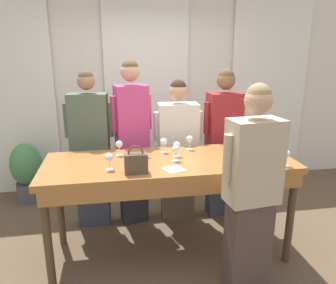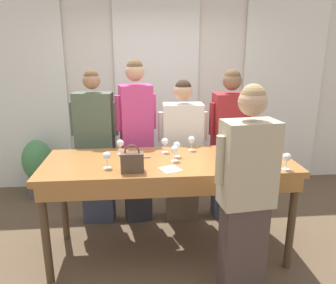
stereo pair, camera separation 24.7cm
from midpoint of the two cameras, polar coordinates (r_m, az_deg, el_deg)
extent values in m
plane|color=brown|center=(3.50, -1.87, -18.48)|extent=(18.00, 18.00, 0.00)
cube|color=silver|center=(4.78, -5.26, 8.99)|extent=(12.00, 0.06, 2.80)
cube|color=white|center=(4.93, -27.27, 6.84)|extent=(1.18, 0.03, 2.69)
cube|color=white|center=(4.72, -5.17, 8.22)|extent=(1.18, 0.03, 2.69)
cube|color=white|center=(5.21, 15.74, 8.42)|extent=(1.18, 0.03, 2.69)
cube|color=#9E6633|center=(3.06, -2.04, -3.69)|extent=(2.31, 0.85, 0.06)
cube|color=#9E6633|center=(2.72, -0.81, -8.33)|extent=(2.22, 0.03, 0.12)
cylinder|color=#4C3823|center=(3.01, -22.54, -15.66)|extent=(0.07, 0.07, 0.92)
cylinder|color=#4C3823|center=(3.28, 18.48, -12.50)|extent=(0.07, 0.07, 0.92)
cylinder|color=#4C3823|center=(3.61, -20.26, -9.94)|extent=(0.07, 0.07, 0.92)
cylinder|color=#4C3823|center=(3.84, 13.60, -7.79)|extent=(0.07, 0.07, 0.92)
cylinder|color=black|center=(3.34, 14.97, -0.34)|extent=(0.08, 0.08, 0.19)
cone|color=black|center=(3.31, 15.11, 1.55)|extent=(0.08, 0.08, 0.04)
cylinder|color=black|center=(3.30, 15.18, 2.49)|extent=(0.03, 0.03, 0.07)
cylinder|color=beige|center=(3.34, 14.96, -0.49)|extent=(0.08, 0.08, 0.07)
cube|color=brown|center=(2.74, -8.17, -3.73)|extent=(0.19, 0.10, 0.17)
torus|color=brown|center=(2.71, -8.25, -1.93)|extent=(0.13, 0.01, 0.13)
cylinder|color=white|center=(3.04, 17.55, -4.01)|extent=(0.07, 0.07, 0.00)
cylinder|color=white|center=(3.02, 17.61, -3.26)|extent=(0.01, 0.01, 0.08)
sphere|color=white|center=(3.00, 17.72, -2.01)|extent=(0.07, 0.07, 0.07)
cylinder|color=white|center=(3.36, 1.63, -1.33)|extent=(0.07, 0.07, 0.00)
cylinder|color=white|center=(3.34, 1.64, -0.65)|extent=(0.01, 0.01, 0.08)
sphere|color=white|center=(3.32, 1.65, 0.50)|extent=(0.07, 0.07, 0.07)
sphere|color=maroon|center=(3.33, 1.65, 0.35)|extent=(0.05, 0.05, 0.05)
cylinder|color=white|center=(3.23, -10.62, -2.29)|extent=(0.07, 0.07, 0.00)
cylinder|color=white|center=(3.22, -10.66, -1.58)|extent=(0.01, 0.01, 0.08)
sphere|color=white|center=(3.20, -10.72, -0.40)|extent=(0.07, 0.07, 0.07)
cylinder|color=white|center=(3.03, -1.01, -3.29)|extent=(0.07, 0.07, 0.00)
cylinder|color=white|center=(3.01, -1.02, -2.55)|extent=(0.01, 0.01, 0.08)
sphere|color=white|center=(2.99, -1.03, -1.29)|extent=(0.07, 0.07, 0.07)
cylinder|color=white|center=(2.88, -12.58, -4.74)|extent=(0.07, 0.07, 0.00)
cylinder|color=white|center=(2.86, -12.63, -3.96)|extent=(0.01, 0.01, 0.08)
sphere|color=white|center=(2.84, -12.72, -2.65)|extent=(0.07, 0.07, 0.07)
cylinder|color=white|center=(3.27, -2.91, -1.82)|extent=(0.07, 0.07, 0.00)
cylinder|color=white|center=(3.26, -2.93, -1.13)|extent=(0.01, 0.01, 0.08)
sphere|color=white|center=(3.24, -2.94, 0.05)|extent=(0.07, 0.07, 0.07)
cylinder|color=white|center=(3.52, 14.30, -1.00)|extent=(0.07, 0.07, 0.00)
cylinder|color=white|center=(3.51, 14.35, -0.35)|extent=(0.01, 0.01, 0.08)
sphere|color=white|center=(3.49, 14.43, 0.74)|extent=(0.07, 0.07, 0.07)
cylinder|color=white|center=(3.10, 12.07, -3.17)|extent=(0.07, 0.07, 0.00)
cylinder|color=white|center=(3.09, 12.11, -2.44)|extent=(0.01, 0.01, 0.08)
sphere|color=white|center=(3.07, 12.19, -1.21)|extent=(0.07, 0.07, 0.07)
cylinder|color=white|center=(3.15, -0.74, -2.51)|extent=(0.07, 0.07, 0.00)
cylinder|color=white|center=(3.14, -0.75, -1.79)|extent=(0.01, 0.01, 0.08)
sphere|color=white|center=(3.12, -0.75, -0.58)|extent=(0.07, 0.07, 0.07)
cylinder|color=white|center=(3.21, 11.41, -2.46)|extent=(0.07, 0.07, 0.00)
cylinder|color=white|center=(3.20, 11.45, -1.75)|extent=(0.01, 0.01, 0.08)
sphere|color=white|center=(3.18, 11.52, -0.56)|extent=(0.07, 0.07, 0.07)
cube|color=white|center=(2.82, -1.53, -4.78)|extent=(0.20, 0.20, 0.00)
cylinder|color=#193399|center=(3.09, -6.43, -2.91)|extent=(0.12, 0.03, 0.01)
cube|color=#383D51|center=(3.90, -14.68, -8.05)|extent=(0.37, 0.21, 0.85)
cube|color=#4C5B47|center=(3.66, -15.51, 2.91)|extent=(0.43, 0.25, 0.67)
sphere|color=#9E7051|center=(3.59, -16.07, 10.16)|extent=(0.19, 0.19, 0.19)
sphere|color=brown|center=(3.59, -16.11, 10.68)|extent=(0.16, 0.16, 0.16)
cylinder|color=#4C5B47|center=(3.61, -12.01, 3.79)|extent=(0.08, 0.08, 0.37)
cylinder|color=#4C5B47|center=(3.70, -19.04, 3.56)|extent=(0.08, 0.08, 0.37)
cube|color=#28282D|center=(3.87, -7.84, -7.46)|extent=(0.33, 0.25, 0.89)
cube|color=#C63D7A|center=(3.63, -8.32, 4.20)|extent=(0.38, 0.30, 0.71)
sphere|color=tan|center=(3.57, -8.64, 12.00)|extent=(0.21, 0.21, 0.21)
sphere|color=brown|center=(3.56, -8.67, 12.58)|extent=(0.18, 0.18, 0.18)
cylinder|color=#C63D7A|center=(3.67, -5.39, 5.26)|extent=(0.08, 0.08, 0.39)
cylinder|color=#C63D7A|center=(3.59, -11.38, 4.77)|extent=(0.08, 0.08, 0.39)
cube|color=brown|center=(3.95, -0.14, -7.79)|extent=(0.39, 0.23, 0.78)
cube|color=silver|center=(3.72, -0.15, 2.04)|extent=(0.46, 0.27, 0.61)
sphere|color=tan|center=(3.64, -0.15, 8.82)|extent=(0.21, 0.21, 0.21)
sphere|color=#332319|center=(3.63, -0.15, 9.39)|extent=(0.18, 0.18, 0.18)
cylinder|color=silver|center=(3.75, 3.55, 2.84)|extent=(0.07, 0.07, 0.34)
cylinder|color=silver|center=(3.69, -3.91, 2.61)|extent=(0.07, 0.07, 0.34)
cube|color=#383D51|center=(4.05, 7.52, -6.80)|extent=(0.33, 0.23, 0.83)
cube|color=maroon|center=(3.83, 7.92, 3.57)|extent=(0.39, 0.27, 0.66)
sphere|color=brown|center=(3.76, 8.20, 10.58)|extent=(0.21, 0.21, 0.21)
sphere|color=brown|center=(3.75, 8.22, 11.14)|extent=(0.18, 0.18, 0.18)
cylinder|color=maroon|center=(3.90, 10.87, 4.40)|extent=(0.07, 0.07, 0.36)
cylinder|color=maroon|center=(3.75, 4.92, 4.17)|extent=(0.07, 0.07, 0.36)
cube|color=#473833|center=(2.86, 11.15, -17.57)|extent=(0.36, 0.24, 0.83)
cube|color=tan|center=(2.53, 12.05, -3.42)|extent=(0.42, 0.28, 0.66)
sphere|color=tan|center=(2.42, 12.69, 7.04)|extent=(0.21, 0.21, 0.21)
sphere|color=#93754C|center=(2.41, 12.74, 7.89)|extent=(0.18, 0.18, 0.18)
cylinder|color=tan|center=(2.42, 7.49, -2.86)|extent=(0.08, 0.08, 0.36)
cylinder|color=tan|center=(2.62, 16.37, -1.88)|extent=(0.08, 0.08, 0.36)
cylinder|color=#4C4C51|center=(4.86, -24.36, -7.88)|extent=(0.31, 0.31, 0.26)
ellipsoid|color=#47844C|center=(4.73, -24.90, -3.58)|extent=(0.40, 0.40, 0.57)
camera|label=1|loc=(0.12, -92.29, -0.66)|focal=35.00mm
camera|label=2|loc=(0.12, 87.71, 0.66)|focal=35.00mm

